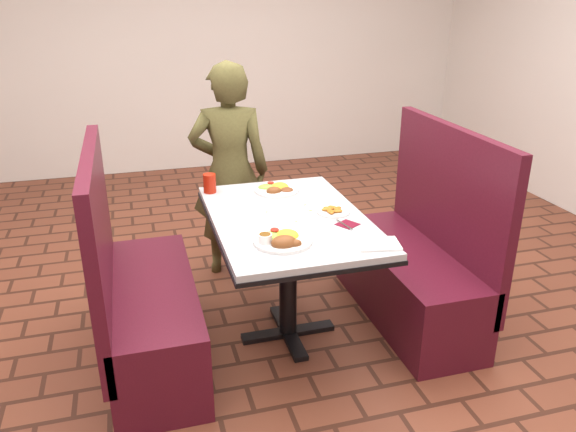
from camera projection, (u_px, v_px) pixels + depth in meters
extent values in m
plane|color=brown|center=(288.00, 334.00, 3.29)|extent=(7.00, 7.00, 0.00)
cube|color=white|center=(197.00, 38.00, 5.89)|extent=(6.00, 0.04, 2.80)
cube|color=silver|center=(288.00, 219.00, 3.02)|extent=(0.80, 1.20, 0.03)
cube|color=black|center=(288.00, 224.00, 3.03)|extent=(0.81, 1.21, 0.02)
cylinder|color=black|center=(288.00, 280.00, 3.16)|extent=(0.10, 0.10, 0.69)
cube|color=black|center=(288.00, 332.00, 3.29)|extent=(0.55, 0.08, 0.03)
cube|color=black|center=(288.00, 332.00, 3.29)|extent=(0.08, 0.55, 0.03)
cube|color=#531322|center=(154.00, 321.00, 3.02)|extent=(0.45, 1.20, 0.45)
cube|color=#531322|center=(100.00, 245.00, 2.78)|extent=(0.06, 1.20, 0.95)
cube|color=#531322|center=(407.00, 283.00, 3.40)|extent=(0.45, 1.20, 0.45)
cube|color=#531322|center=(447.00, 207.00, 3.28)|extent=(0.06, 1.20, 0.95)
imported|color=brown|center=(230.00, 172.00, 3.79)|extent=(0.59, 0.45, 1.47)
cylinder|color=white|center=(283.00, 241.00, 2.69)|extent=(0.28, 0.28, 0.02)
ellipsoid|color=gold|center=(287.00, 231.00, 2.72)|extent=(0.12, 0.12, 0.05)
ellipsoid|color=#8BB146|center=(269.00, 233.00, 2.72)|extent=(0.12, 0.09, 0.04)
cylinder|color=red|center=(275.00, 230.00, 2.74)|extent=(0.04, 0.04, 0.01)
ellipsoid|color=brown|center=(284.00, 238.00, 2.62)|extent=(0.12, 0.09, 0.07)
ellipsoid|color=brown|center=(295.00, 240.00, 2.63)|extent=(0.07, 0.05, 0.04)
cylinder|color=white|center=(265.00, 238.00, 2.65)|extent=(0.07, 0.07, 0.04)
cylinder|color=brown|center=(265.00, 234.00, 2.64)|extent=(0.05, 0.05, 0.01)
cylinder|color=white|center=(277.00, 190.00, 3.37)|extent=(0.26, 0.26, 0.02)
ellipsoid|color=gold|center=(280.00, 183.00, 3.40)|extent=(0.11, 0.11, 0.05)
ellipsoid|color=#8BB146|center=(267.00, 184.00, 3.40)|extent=(0.11, 0.09, 0.03)
cylinder|color=red|center=(271.00, 183.00, 3.42)|extent=(0.04, 0.04, 0.01)
ellipsoid|color=brown|center=(287.00, 188.00, 3.35)|extent=(0.08, 0.08, 0.03)
ellipsoid|color=brown|center=(274.00, 188.00, 3.31)|extent=(0.09, 0.07, 0.05)
cylinder|color=white|center=(333.00, 212.00, 3.05)|extent=(0.18, 0.18, 0.01)
cube|color=#5C0D1D|center=(348.00, 224.00, 2.90)|extent=(0.13, 0.13, 0.00)
cube|color=silver|center=(344.00, 225.00, 2.89)|extent=(0.04, 0.14, 0.00)
cylinder|color=#AF1C0B|center=(210.00, 183.00, 3.34)|extent=(0.08, 0.08, 0.11)
cube|color=white|center=(378.00, 244.00, 2.67)|extent=(0.22, 0.19, 0.01)
cube|color=#B8B7BC|center=(288.00, 241.00, 2.70)|extent=(0.04, 0.15, 0.00)
cube|color=silver|center=(295.00, 244.00, 2.66)|extent=(0.02, 0.17, 0.00)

